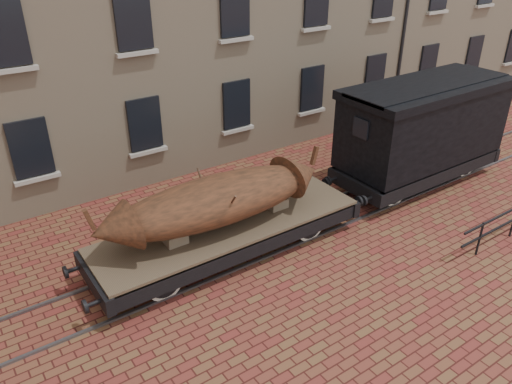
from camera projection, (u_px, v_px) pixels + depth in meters
ground at (300, 226)px, 14.69m from camera, size 90.00×90.00×0.00m
rail_track at (300, 225)px, 14.67m from camera, size 30.00×1.52×0.06m
flatcar_wagon at (229, 230)px, 13.10m from camera, size 8.16×2.21×1.23m
iron_boat at (216, 200)px, 12.46m from camera, size 6.44×1.90×1.55m
goods_van at (424, 122)px, 16.18m from camera, size 6.73×2.45×3.48m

